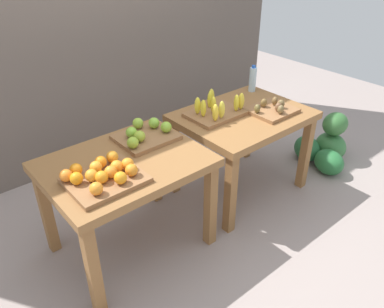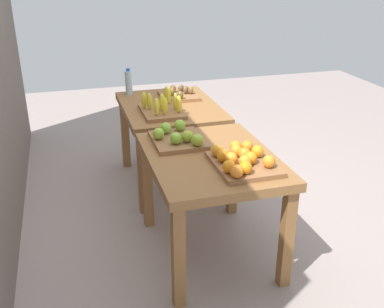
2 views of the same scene
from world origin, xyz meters
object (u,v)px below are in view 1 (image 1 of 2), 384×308
object	(u,v)px
orange_bin	(103,175)
apple_bin	(145,134)
banana_crate	(216,110)
display_table_right	(243,125)
water_bottle	(253,79)
display_table_left	(126,174)
kiwi_bin	(272,109)
watermelon_pile	(325,146)

from	to	relation	value
orange_bin	apple_bin	bearing A→B (deg)	29.79
apple_bin	banana_crate	size ratio (longest dim) A/B	0.92
display_table_right	water_bottle	distance (m)	0.55
display_table_left	water_bottle	world-z (taller)	water_bottle
orange_bin	water_bottle	distance (m)	1.79
display_table_right	kiwi_bin	world-z (taller)	kiwi_bin
orange_bin	display_table_left	bearing A→B (deg)	30.26
banana_crate	watermelon_pile	xyz separation A→B (m)	(1.18, -0.34, -0.61)
banana_crate	display_table_right	bearing A→B (deg)	-28.76
banana_crate	kiwi_bin	world-z (taller)	banana_crate
orange_bin	water_bottle	size ratio (longest dim) A/B	1.87
kiwi_bin	water_bottle	xyz separation A→B (m)	(0.22, 0.42, 0.08)
orange_bin	kiwi_bin	distance (m)	1.52
watermelon_pile	display_table_right	bearing A→B (deg)	166.54
orange_bin	watermelon_pile	xyz separation A→B (m)	(2.31, -0.11, -0.61)
display_table_right	kiwi_bin	xyz separation A→B (m)	(0.19, -0.13, 0.14)
display_table_right	kiwi_bin	bearing A→B (deg)	-35.03
display_table_left	kiwi_bin	distance (m)	1.32
apple_bin	watermelon_pile	xyz separation A→B (m)	(1.83, -0.38, -0.60)
display_table_right	banana_crate	size ratio (longest dim) A/B	2.32
apple_bin	water_bottle	world-z (taller)	water_bottle
display_table_left	banana_crate	bearing A→B (deg)	6.90
orange_bin	banana_crate	distance (m)	1.16
water_bottle	kiwi_bin	bearing A→B (deg)	-117.99
display_table_left	apple_bin	distance (m)	0.34
banana_crate	apple_bin	bearing A→B (deg)	176.49
display_table_left	orange_bin	bearing A→B (deg)	-149.74
display_table_left	kiwi_bin	bearing A→B (deg)	-5.78
display_table_left	watermelon_pile	xyz separation A→B (m)	(2.09, -0.23, -0.46)
display_table_left	display_table_right	world-z (taller)	same
display_table_right	kiwi_bin	size ratio (longest dim) A/B	2.83
display_table_right	apple_bin	size ratio (longest dim) A/B	2.53
display_table_left	watermelon_pile	world-z (taller)	display_table_left
kiwi_bin	display_table_right	bearing A→B (deg)	144.97
water_bottle	watermelon_pile	xyz separation A→B (m)	(0.56, -0.52, -0.68)
display_table_right	banana_crate	distance (m)	0.28
apple_bin	water_bottle	size ratio (longest dim) A/B	1.71
display_table_left	banana_crate	distance (m)	0.94
display_table_right	orange_bin	distance (m)	1.35
apple_bin	banana_crate	distance (m)	0.65
display_table_left	display_table_right	xyz separation A→B (m)	(1.12, 0.00, 0.00)
kiwi_bin	watermelon_pile	distance (m)	0.99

